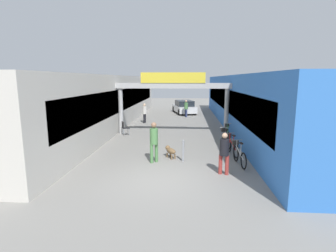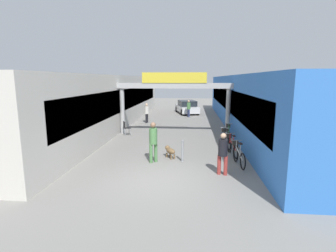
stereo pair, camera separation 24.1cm
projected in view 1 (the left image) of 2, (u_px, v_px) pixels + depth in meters
ground_plane at (161, 180)px, 9.21m from camera, size 80.00×80.00×0.00m
storefront_left at (109, 101)px, 20.04m from camera, size 3.00×26.00×3.74m
storefront_right at (244, 101)px, 19.31m from camera, size 3.00×26.00×3.74m
arcade_sign_gateway at (173, 91)px, 16.29m from camera, size 7.40×0.47×3.90m
pedestrian_with_dog at (154, 140)px, 10.98m from camera, size 0.48×0.48×1.73m
pedestrian_companion at (224, 151)px, 9.60m from camera, size 0.42×0.42×1.58m
pedestrian_carrying_crate at (145, 112)px, 21.04m from camera, size 0.39×0.40×1.57m
pedestrian_elderly_walking at (186, 107)px, 24.33m from camera, size 0.44×0.44×1.58m
dog_on_leash at (170, 151)px, 11.74m from camera, size 0.61×0.72×0.53m
bicycle_silver_nearest at (239, 154)px, 10.84m from camera, size 0.46×1.68×0.98m
bicycle_red_second at (232, 145)px, 12.27m from camera, size 0.46×1.68×0.98m
bicycle_black_third at (226, 138)px, 13.69m from camera, size 0.46×1.69×0.98m
bicycle_green_farthest at (228, 133)px, 14.94m from camera, size 0.46×1.69×0.98m
bollard_post_metal at (183, 150)px, 11.21m from camera, size 0.10×0.10×0.96m
cafe_chair_black_nearer at (125, 127)px, 16.36m from camera, size 0.54×0.54×0.89m
parked_car_white at (184, 107)px, 27.04m from camera, size 2.65×4.30×1.33m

